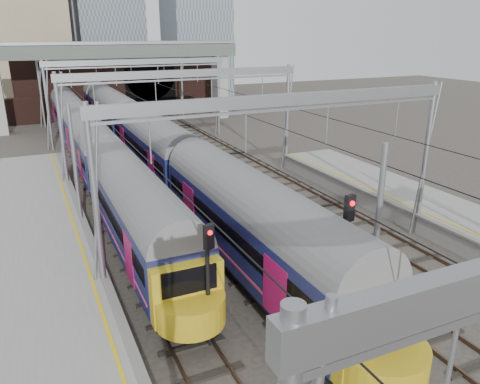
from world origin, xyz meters
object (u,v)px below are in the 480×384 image
signal_near_left (208,271)px  train_main (130,127)px  train_second (91,145)px  signal_near_centre (344,246)px

signal_near_left → train_main: bearing=64.0°
train_main → signal_near_left: train_main is taller
train_second → signal_near_centre: (5.31, -23.43, 0.88)m
signal_near_left → signal_near_centre: (4.71, -0.90, 0.31)m
train_main → signal_near_centre: (1.31, -28.58, 0.75)m
train_main → signal_near_centre: 28.62m
train_second → signal_near_centre: bearing=-77.2°
signal_near_left → signal_near_centre: bearing=-29.8°
signal_near_centre → signal_near_left: bearing=158.4°
train_second → signal_near_left: size_ratio=9.73×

